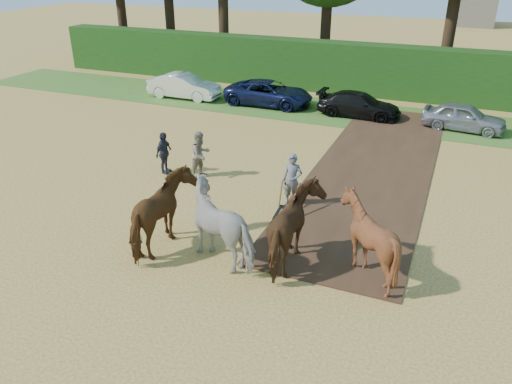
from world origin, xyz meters
The scene contains 8 objects.
ground centered at (0.00, 0.00, 0.00)m, with size 120.00×120.00×0.00m, color gold.
earth_strip centered at (1.50, 7.00, 0.03)m, with size 4.50×17.00×0.05m, color #472D1C.
grass_verge centered at (0.00, 14.00, 0.01)m, with size 50.00×5.00×0.03m, color #38601E.
hedgerow centered at (0.00, 18.50, 1.50)m, with size 46.00×1.60×3.00m, color #14380F.
spectator_near centered at (-4.59, 3.59, 0.91)m, with size 0.89×0.69×1.82m, color tan.
spectator_far centered at (-6.09, 3.35, 0.84)m, with size 0.98×0.41×1.68m, color #242531.
plough_team centered at (-0.22, -0.90, 1.12)m, with size 7.42×5.70×2.25m.
parked_cars centered at (-1.91, 13.73, 0.68)m, with size 25.04×2.63×1.44m.
Camera 1 is at (4.24, -12.09, 7.96)m, focal length 35.00 mm.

